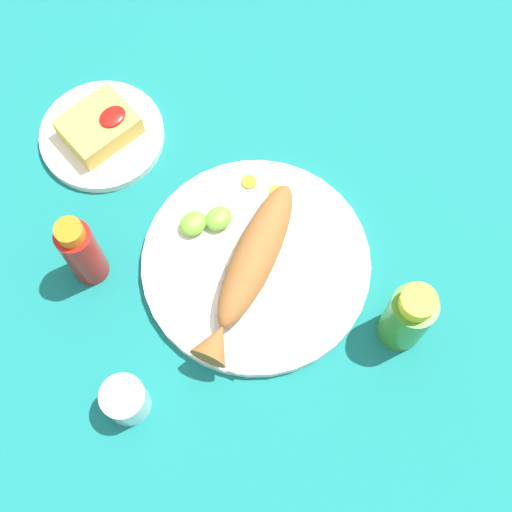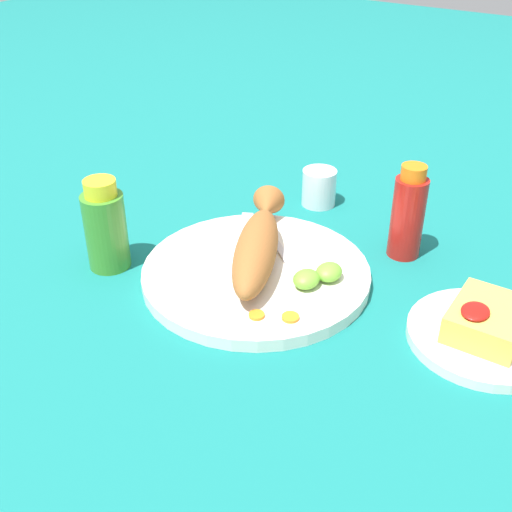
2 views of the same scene
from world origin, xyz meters
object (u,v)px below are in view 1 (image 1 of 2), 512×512
fried_fish (250,266)px  side_plate_fries (102,136)px  hot_sauce_bottle_green (408,317)px  main_plate (256,264)px  salt_cup (126,401)px  fork_near (255,318)px  hot_sauce_bottle_red (82,252)px  fork_far (221,308)px

fried_fish → side_plate_fries: fried_fish is taller
hot_sauce_bottle_green → main_plate: bearing=113.3°
salt_cup → side_plate_fries: salt_cup is taller
fork_near → hot_sauce_bottle_green: 0.20m
salt_cup → hot_sauce_bottle_red: bearing=67.7°
hot_sauce_bottle_green → fork_far: bearing=133.0°
fork_far → salt_cup: bearing=-43.4°
fork_far → side_plate_fries: size_ratio=0.80×
hot_sauce_bottle_red → hot_sauce_bottle_green: size_ratio=1.06×
main_plate → hot_sauce_bottle_red: hot_sauce_bottle_red is taller
main_plate → salt_cup: salt_cup is taller
fried_fish → fork_far: 0.07m
fork_near → salt_cup: (-0.20, 0.02, 0.01)m
fork_far → hot_sauce_bottle_red: bearing=-108.9°
fork_near → hot_sauce_bottle_green: (0.14, -0.14, 0.04)m
salt_cup → fork_far: bearing=5.5°
fork_far → hot_sauce_bottle_red: (-0.10, 0.17, 0.05)m
fork_near → hot_sauce_bottle_green: hot_sauce_bottle_green is taller
fork_near → fork_far: bearing=-85.0°
hot_sauce_bottle_green → side_plate_fries: size_ratio=0.73×
fried_fish → side_plate_fries: (-0.02, 0.32, -0.04)m
main_plate → side_plate_fries: (-0.04, 0.31, -0.00)m
main_plate → hot_sauce_bottle_green: hot_sauce_bottle_green is taller
main_plate → fried_fish: bearing=-154.3°
hot_sauce_bottle_red → hot_sauce_bottle_green: bearing=-52.8°
fried_fish → hot_sauce_bottle_green: (0.10, -0.19, 0.02)m
hot_sauce_bottle_green → salt_cup: bearing=154.5°
main_plate → salt_cup: 0.25m
main_plate → fork_far: (-0.08, -0.02, 0.01)m
fork_far → side_plate_fries: fork_far is taller
hot_sauce_bottle_green → side_plate_fries: hot_sauce_bottle_green is taller
salt_cup → side_plate_fries: bearing=58.2°
hot_sauce_bottle_green → side_plate_fries: 0.52m
fork_near → hot_sauce_bottle_red: (-0.12, 0.21, 0.05)m
main_plate → fork_near: size_ratio=1.86×
main_plate → salt_cup: size_ratio=5.14×
fork_far → side_plate_fries: bearing=-146.1°
fork_far → hot_sauce_bottle_green: size_ratio=1.10×
hot_sauce_bottle_red → side_plate_fries: hot_sauce_bottle_red is taller
fork_near → hot_sauce_bottle_red: 0.24m
fried_fish → hot_sauce_bottle_red: (-0.16, 0.16, 0.02)m
main_plate → side_plate_fries: bearing=97.1°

